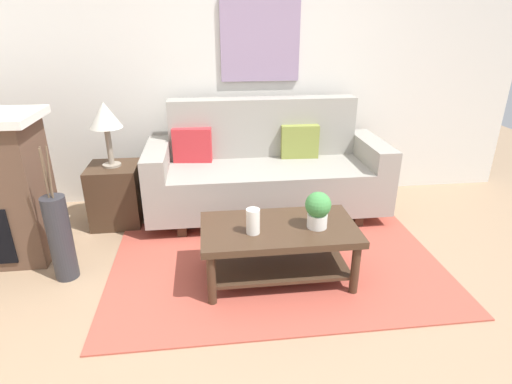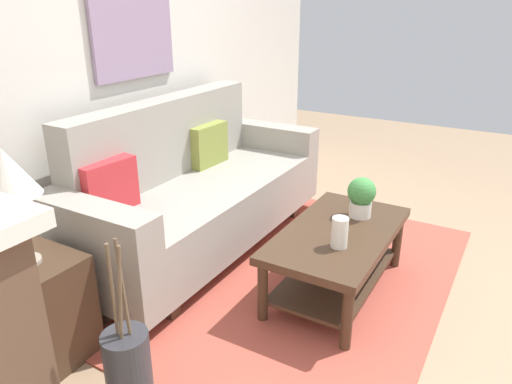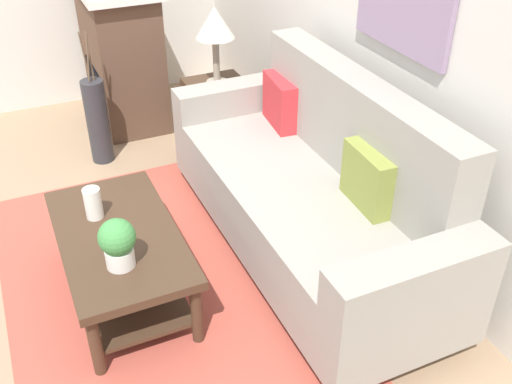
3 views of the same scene
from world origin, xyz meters
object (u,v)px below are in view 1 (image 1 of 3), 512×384
(potted_plant_tabletop, at_px, (318,209))
(table_lamp, at_px, (105,118))
(couch, at_px, (266,171))
(tabletop_vase, at_px, (253,221))
(framed_painting, at_px, (260,40))
(floor_vase, at_px, (60,238))
(throw_pillow_crimson, at_px, (192,145))
(coffee_table, at_px, (279,240))
(throw_pillow_olive, at_px, (300,141))
(side_table, at_px, (116,195))

(potted_plant_tabletop, relative_size, table_lamp, 0.46)
(couch, distance_m, tabletop_vase, 1.23)
(framed_painting, bearing_deg, tabletop_vase, -99.04)
(floor_vase, bearing_deg, framed_painting, 40.35)
(throw_pillow_crimson, xyz_separation_m, coffee_table, (0.62, -1.25, -0.37))
(potted_plant_tabletop, bearing_deg, throw_pillow_olive, 83.21)
(throw_pillow_olive, bearing_deg, floor_vase, -152.15)
(side_table, bearing_deg, floor_vase, -104.34)
(throw_pillow_olive, height_order, side_table, throw_pillow_olive)
(table_lamp, bearing_deg, coffee_table, -39.05)
(coffee_table, bearing_deg, potted_plant_tabletop, -9.35)
(coffee_table, xyz_separation_m, floor_vase, (-1.56, 0.21, 0.01))
(coffee_table, xyz_separation_m, table_lamp, (-1.33, 1.08, 0.68))
(potted_plant_tabletop, bearing_deg, couch, 99.25)
(couch, distance_m, framed_painting, 1.24)
(coffee_table, bearing_deg, tabletop_vase, -158.87)
(throw_pillow_olive, distance_m, table_lamp, 1.78)
(throw_pillow_crimson, distance_m, floor_vase, 1.45)
(coffee_table, bearing_deg, throw_pillow_crimson, 116.26)
(table_lamp, bearing_deg, throw_pillow_olive, 5.44)
(couch, relative_size, framed_painting, 2.91)
(coffee_table, relative_size, potted_plant_tabletop, 4.20)
(couch, xyz_separation_m, floor_vase, (-1.63, -0.92, -0.11))
(throw_pillow_crimson, xyz_separation_m, throw_pillow_olive, (1.03, 0.00, 0.00))
(couch, relative_size, table_lamp, 3.87)
(table_lamp, relative_size, floor_vase, 0.88)
(coffee_table, distance_m, floor_vase, 1.57)
(couch, distance_m, table_lamp, 1.51)
(throw_pillow_olive, xyz_separation_m, coffee_table, (-0.41, -1.25, -0.37))
(throw_pillow_crimson, bearing_deg, coffee_table, -63.74)
(tabletop_vase, relative_size, table_lamp, 0.31)
(potted_plant_tabletop, distance_m, side_table, 1.97)
(side_table, bearing_deg, couch, 1.66)
(tabletop_vase, height_order, floor_vase, floor_vase)
(floor_vase, xyz_separation_m, framed_painting, (1.63, 1.38, 1.26))
(couch, relative_size, throw_pillow_crimson, 6.13)
(couch, bearing_deg, throw_pillow_crimson, 169.61)
(throw_pillow_crimson, height_order, potted_plant_tabletop, throw_pillow_crimson)
(tabletop_vase, bearing_deg, throw_pillow_olive, 65.30)
(throw_pillow_crimson, relative_size, throw_pillow_olive, 1.00)
(throw_pillow_olive, distance_m, potted_plant_tabletop, 1.30)
(coffee_table, distance_m, table_lamp, 1.84)
(side_table, xyz_separation_m, table_lamp, (-0.00, 0.00, 0.71))
(potted_plant_tabletop, bearing_deg, coffee_table, 170.65)
(couch, bearing_deg, side_table, -178.34)
(tabletop_vase, relative_size, side_table, 0.32)
(throw_pillow_crimson, distance_m, coffee_table, 1.44)
(throw_pillow_olive, relative_size, framed_painting, 0.47)
(couch, xyz_separation_m, tabletop_vase, (-0.26, -1.20, 0.09))
(side_table, distance_m, table_lamp, 0.71)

